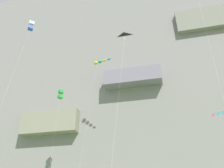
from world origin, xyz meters
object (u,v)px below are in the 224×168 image
at_px(kite_box_upper_mid, 61,94).
at_px(kite_windsock_low_center, 100,62).
at_px(kite_box_high_right, 31,26).
at_px(kite_delta_mid_right, 123,38).

relative_size(kite_box_upper_mid, kite_windsock_low_center, 0.77).
xyz_separation_m(kite_box_high_right, kite_windsock_low_center, (8.62, 16.06, 1.68)).
xyz_separation_m(kite_box_upper_mid, kite_delta_mid_right, (18.00, -20.25, -4.51)).
relative_size(kite_box_high_right, kite_windsock_low_center, 0.96).
relative_size(kite_box_high_right, kite_delta_mid_right, 1.52).
bearing_deg(kite_box_upper_mid, kite_delta_mid_right, -48.38).
bearing_deg(kite_delta_mid_right, kite_windsock_low_center, 113.86).
height_order(kite_box_high_right, kite_box_upper_mid, kite_box_high_right).
distance_m(kite_delta_mid_right, kite_windsock_low_center, 26.72).
height_order(kite_delta_mid_right, kite_windsock_low_center, kite_windsock_low_center).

